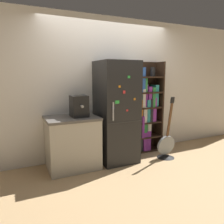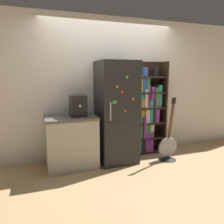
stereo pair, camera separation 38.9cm
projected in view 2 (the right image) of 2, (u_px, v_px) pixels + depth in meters
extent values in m
plane|color=tan|center=(118.00, 162.00, 3.93)|extent=(16.00, 16.00, 0.00)
cube|color=white|center=(110.00, 88.00, 4.15)|extent=(8.00, 0.05, 2.60)
cube|color=black|center=(116.00, 112.00, 3.88)|extent=(0.65, 0.68, 1.79)
cube|color=#333333|center=(123.00, 123.00, 3.59)|extent=(0.64, 0.01, 0.01)
cube|color=#B2B2B7|center=(110.00, 111.00, 3.47)|extent=(0.02, 0.02, 0.30)
cube|color=green|center=(127.00, 77.00, 3.48)|extent=(0.04, 0.01, 0.04)
cube|color=green|center=(114.00, 102.00, 3.47)|extent=(0.05, 0.02, 0.05)
cube|color=orange|center=(117.00, 87.00, 3.45)|extent=(0.04, 0.01, 0.03)
cube|color=green|center=(115.00, 102.00, 3.48)|extent=(0.05, 0.01, 0.05)
cube|color=red|center=(122.00, 92.00, 3.49)|extent=(0.05, 0.02, 0.05)
cube|color=red|center=(125.00, 111.00, 3.56)|extent=(0.03, 0.01, 0.03)
cube|color=orange|center=(133.00, 99.00, 3.58)|extent=(0.04, 0.01, 0.04)
cube|color=blue|center=(111.00, 108.00, 3.47)|extent=(0.03, 0.01, 0.03)
cube|color=black|center=(132.00, 109.00, 4.19)|extent=(0.03, 0.30, 1.80)
cube|color=black|center=(163.00, 107.00, 4.41)|extent=(0.03, 0.30, 1.80)
cube|color=black|center=(145.00, 107.00, 4.42)|extent=(0.71, 0.03, 1.80)
cube|color=black|center=(147.00, 151.00, 4.45)|extent=(0.65, 0.27, 0.03)
cube|color=black|center=(147.00, 138.00, 4.40)|extent=(0.65, 0.27, 0.03)
cube|color=black|center=(147.00, 123.00, 4.35)|extent=(0.65, 0.27, 0.03)
cube|color=black|center=(148.00, 108.00, 4.30)|extent=(0.65, 0.27, 0.03)
cube|color=black|center=(148.00, 93.00, 4.25)|extent=(0.65, 0.27, 0.03)
cube|color=black|center=(149.00, 77.00, 4.20)|extent=(0.65, 0.27, 0.03)
cube|color=#2D59B2|center=(134.00, 144.00, 4.33)|extent=(0.06, 0.22, 0.32)
cube|color=teal|center=(138.00, 143.00, 4.35)|extent=(0.08, 0.21, 0.35)
cube|color=#262628|center=(141.00, 144.00, 4.38)|extent=(0.07, 0.19, 0.30)
cube|color=purple|center=(145.00, 142.00, 4.39)|extent=(0.07, 0.21, 0.38)
cube|color=purple|center=(149.00, 141.00, 4.43)|extent=(0.09, 0.24, 0.40)
cube|color=orange|center=(134.00, 130.00, 4.27)|extent=(0.06, 0.20, 0.33)
cube|color=purple|center=(137.00, 129.00, 4.30)|extent=(0.04, 0.25, 0.36)
cube|color=#338C3F|center=(139.00, 127.00, 4.31)|extent=(0.06, 0.22, 0.43)
cube|color=purple|center=(142.00, 127.00, 4.31)|extent=(0.05, 0.25, 0.43)
cube|color=#338C3F|center=(145.00, 129.00, 4.35)|extent=(0.09, 0.21, 0.35)
cube|color=silver|center=(150.00, 125.00, 4.38)|extent=(0.08, 0.22, 0.47)
cube|color=orange|center=(135.00, 111.00, 4.21)|extent=(0.08, 0.23, 0.50)
cube|color=#338C3F|center=(139.00, 114.00, 4.25)|extent=(0.05, 0.21, 0.35)
cube|color=orange|center=(141.00, 111.00, 4.27)|extent=(0.07, 0.21, 0.45)
cube|color=silver|center=(145.00, 115.00, 4.30)|extent=(0.08, 0.23, 0.31)
cube|color=teal|center=(149.00, 111.00, 4.31)|extent=(0.07, 0.22, 0.45)
cube|color=#262628|center=(152.00, 111.00, 4.33)|extent=(0.04, 0.24, 0.47)
cube|color=purple|center=(155.00, 110.00, 4.35)|extent=(0.08, 0.22, 0.48)
cube|color=silver|center=(135.00, 100.00, 4.19)|extent=(0.09, 0.19, 0.32)
cube|color=teal|center=(140.00, 95.00, 4.20)|extent=(0.08, 0.19, 0.48)
cube|color=silver|center=(144.00, 98.00, 4.23)|extent=(0.06, 0.20, 0.36)
cube|color=purple|center=(147.00, 96.00, 4.26)|extent=(0.05, 0.19, 0.45)
cube|color=purple|center=(150.00, 97.00, 4.28)|extent=(0.07, 0.23, 0.40)
cube|color=#338C3F|center=(154.00, 97.00, 4.31)|extent=(0.06, 0.24, 0.39)
cube|color=teal|center=(158.00, 96.00, 4.34)|extent=(0.08, 0.21, 0.43)
cube|color=teal|center=(135.00, 80.00, 4.11)|extent=(0.06, 0.20, 0.46)
cube|color=gold|center=(139.00, 84.00, 4.15)|extent=(0.07, 0.23, 0.33)
cube|color=#2D59B2|center=(143.00, 80.00, 4.17)|extent=(0.09, 0.22, 0.47)
cube|color=#338C3F|center=(146.00, 84.00, 4.21)|extent=(0.05, 0.21, 0.30)
cylinder|color=black|center=(156.00, 72.00, 4.23)|extent=(0.10, 0.10, 0.18)
cube|color=#BCB7A8|center=(71.00, 142.00, 3.71)|extent=(0.82, 0.65, 0.83)
cube|color=#5B5651|center=(70.00, 117.00, 3.64)|extent=(0.84, 0.67, 0.04)
cube|color=black|center=(78.00, 106.00, 3.63)|extent=(0.26, 0.28, 0.35)
cylinder|color=#A5A39E|center=(80.00, 106.00, 3.47)|extent=(0.04, 0.06, 0.04)
cone|color=black|center=(167.00, 158.00, 4.04)|extent=(0.33, 0.33, 0.06)
cylinder|color=gray|center=(168.00, 147.00, 4.00)|extent=(0.37, 0.09, 0.37)
cube|color=brown|center=(171.00, 121.00, 3.85)|extent=(0.04, 0.11, 0.63)
cube|color=black|center=(174.00, 101.00, 3.74)|extent=(0.07, 0.04, 0.11)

